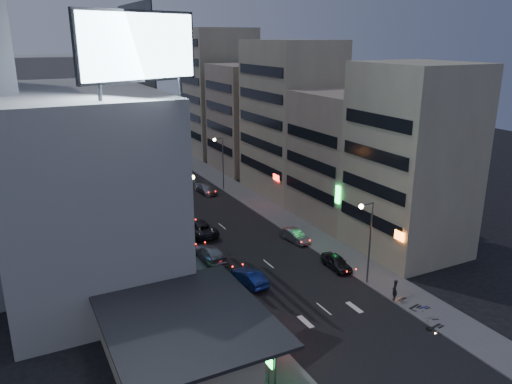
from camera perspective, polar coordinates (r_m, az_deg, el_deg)
ground at (r=41.71m, az=10.99°, el=-15.46°), size 180.00×180.00×0.00m
sidewalk_left at (r=62.99m, az=-12.06°, el=-3.83°), size 4.00×120.00×0.12m
sidewalk_right at (r=68.46m, az=0.93°, el=-1.70°), size 4.00×120.00×0.12m
food_court at (r=36.55m, az=-9.25°, el=-16.83°), size 11.00×13.00×3.88m
white_building at (r=49.26m, az=-19.68°, el=0.54°), size 14.00×24.00×18.00m
shophouse_near at (r=54.52m, az=17.35°, el=3.41°), size 10.00×11.00×20.00m
shophouse_mid at (r=63.72m, az=10.36°, el=4.00°), size 11.00×12.00×16.00m
shophouse_far at (r=73.42m, az=3.99°, el=8.36°), size 10.00×14.00×22.00m
far_left_a at (r=73.48m, az=-21.40°, el=6.44°), size 11.00×10.00×20.00m
far_left_b at (r=86.63m, az=-22.54°, el=6.11°), size 12.00×10.00×15.00m
far_right_a at (r=86.98m, az=-0.89°, el=8.47°), size 11.00×12.00×18.00m
far_right_b at (r=99.44m, az=-4.28°, el=11.28°), size 12.00×12.00×24.00m
billboard at (r=38.28m, az=-13.26°, el=15.83°), size 9.52×3.75×6.20m
street_lamp_right_near at (r=46.80m, az=12.60°, el=-4.42°), size 1.60×0.44×8.02m
street_lamp_left at (r=54.54m, az=-8.03°, el=-1.02°), size 1.60×0.44×8.02m
street_lamp_right_far at (r=74.82m, az=-4.09°, el=4.13°), size 1.60×0.44×8.02m
parked_car_right_near at (r=51.30m, az=9.18°, el=-7.91°), size 1.87×4.16×1.39m
parked_car_right_mid at (r=57.32m, az=4.41°, el=-4.97°), size 1.98×4.28×1.36m
parked_car_left at (r=59.27m, az=-6.45°, el=-4.12°), size 2.96×6.01×1.64m
parked_car_right_far at (r=74.94m, az=-5.78°, el=0.43°), size 2.31×5.07×1.44m
road_car_blue at (r=47.58m, az=-0.77°, el=-9.72°), size 2.07×4.62×1.47m
road_car_silver at (r=52.60m, az=-5.28°, el=-6.97°), size 2.34×5.53×1.59m
person at (r=46.34m, az=15.56°, el=-10.74°), size 0.81×0.81×1.89m
scooter_black_a at (r=44.15m, az=20.25°, el=-13.27°), size 0.87×1.94×1.14m
scooter_silver_a at (r=45.01m, az=20.00°, el=-12.72°), size 1.08×1.72×1.00m
scooter_blue at (r=46.44m, az=19.03°, el=-11.65°), size 0.64×1.65×0.99m
scooter_black_b at (r=46.42m, az=17.99°, el=-11.48°), size 0.92×1.86×1.09m
scooter_silver_b at (r=47.30m, az=16.45°, el=-10.78°), size 0.88×1.83×1.07m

